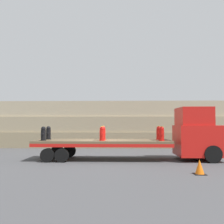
{
  "coord_description": "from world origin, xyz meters",
  "views": [
    {
      "loc": [
        1.06,
        -15.58,
        2.25
      ],
      "look_at": [
        0.59,
        0.0,
        2.97
      ],
      "focal_mm": 40.0,
      "sensor_mm": 36.0,
      "label": 1
    }
  ],
  "objects_px": {
    "flatbed_trailer": "(94,144)",
    "traffic_cone": "(200,167)",
    "fire_hydrant_black_far_0": "(48,133)",
    "fire_hydrant_red_far_2": "(159,133)",
    "fire_hydrant_red_near_2": "(162,134)",
    "truck_cab": "(199,134)",
    "fire_hydrant_red_near_1": "(102,134)",
    "fire_hydrant_red_far_1": "(103,133)",
    "fire_hydrant_black_near_0": "(43,134)"
  },
  "relations": [
    {
      "from": "traffic_cone",
      "to": "fire_hydrant_black_near_0",
      "type": "bearing_deg",
      "value": 155.0
    },
    {
      "from": "traffic_cone",
      "to": "fire_hydrant_red_near_1",
      "type": "bearing_deg",
      "value": 140.36
    },
    {
      "from": "fire_hydrant_red_near_2",
      "to": "truck_cab",
      "type": "bearing_deg",
      "value": 12.86
    },
    {
      "from": "truck_cab",
      "to": "fire_hydrant_black_far_0",
      "type": "relative_size",
      "value": 3.78
    },
    {
      "from": "fire_hydrant_black_near_0",
      "to": "fire_hydrant_black_far_0",
      "type": "distance_m",
      "value": 1.08
    },
    {
      "from": "flatbed_trailer",
      "to": "fire_hydrant_black_near_0",
      "type": "distance_m",
      "value": 3.15
    },
    {
      "from": "fire_hydrant_black_far_0",
      "to": "fire_hydrant_red_far_2",
      "type": "relative_size",
      "value": 1.0
    },
    {
      "from": "truck_cab",
      "to": "fire_hydrant_black_near_0",
      "type": "bearing_deg",
      "value": -176.74
    },
    {
      "from": "fire_hydrant_black_far_0",
      "to": "traffic_cone",
      "type": "bearing_deg",
      "value": -30.91
    },
    {
      "from": "truck_cab",
      "to": "fire_hydrant_red_near_1",
      "type": "height_order",
      "value": "truck_cab"
    },
    {
      "from": "flatbed_trailer",
      "to": "fire_hydrant_red_far_1",
      "type": "height_order",
      "value": "fire_hydrant_red_far_1"
    },
    {
      "from": "fire_hydrant_red_near_1",
      "to": "traffic_cone",
      "type": "bearing_deg",
      "value": -39.64
    },
    {
      "from": "flatbed_trailer",
      "to": "fire_hydrant_black_near_0",
      "type": "height_order",
      "value": "fire_hydrant_black_near_0"
    },
    {
      "from": "fire_hydrant_red_far_2",
      "to": "flatbed_trailer",
      "type": "bearing_deg",
      "value": -172.49
    },
    {
      "from": "fire_hydrant_red_far_2",
      "to": "fire_hydrant_red_near_2",
      "type": "bearing_deg",
      "value": -90.0
    },
    {
      "from": "fire_hydrant_red_far_1",
      "to": "fire_hydrant_red_near_2",
      "type": "relative_size",
      "value": 1.0
    },
    {
      "from": "fire_hydrant_red_far_2",
      "to": "truck_cab",
      "type": "bearing_deg",
      "value": -12.86
    },
    {
      "from": "traffic_cone",
      "to": "fire_hydrant_red_far_1",
      "type": "bearing_deg",
      "value": 133.22
    },
    {
      "from": "fire_hydrant_red_near_2",
      "to": "fire_hydrant_black_far_0",
      "type": "bearing_deg",
      "value": 171.38
    },
    {
      "from": "fire_hydrant_black_near_0",
      "to": "fire_hydrant_red_far_1",
      "type": "bearing_deg",
      "value": 16.86
    },
    {
      "from": "truck_cab",
      "to": "fire_hydrant_red_near_1",
      "type": "distance_m",
      "value": 5.97
    },
    {
      "from": "flatbed_trailer",
      "to": "traffic_cone",
      "type": "bearing_deg",
      "value": -40.29
    },
    {
      "from": "fire_hydrant_red_near_2",
      "to": "fire_hydrant_red_far_2",
      "type": "distance_m",
      "value": 1.08
    },
    {
      "from": "fire_hydrant_red_near_1",
      "to": "traffic_cone",
      "type": "xyz_separation_m",
      "value": [
        4.6,
        -3.81,
        -1.3
      ]
    },
    {
      "from": "truck_cab",
      "to": "fire_hydrant_red_near_1",
      "type": "bearing_deg",
      "value": -174.8
    },
    {
      "from": "fire_hydrant_black_near_0",
      "to": "fire_hydrant_red_near_1",
      "type": "distance_m",
      "value": 3.57
    },
    {
      "from": "truck_cab",
      "to": "traffic_cone",
      "type": "xyz_separation_m",
      "value": [
        -1.35,
        -4.35,
        -1.25
      ]
    },
    {
      "from": "flatbed_trailer",
      "to": "fire_hydrant_red_near_2",
      "type": "bearing_deg",
      "value": -7.51
    },
    {
      "from": "traffic_cone",
      "to": "fire_hydrant_black_far_0",
      "type": "bearing_deg",
      "value": 149.09
    },
    {
      "from": "fire_hydrant_black_far_0",
      "to": "fire_hydrant_red_near_1",
      "type": "xyz_separation_m",
      "value": [
        3.57,
        -1.08,
        0.0
      ]
    },
    {
      "from": "traffic_cone",
      "to": "fire_hydrant_red_near_2",
      "type": "bearing_deg",
      "value": 105.06
    },
    {
      "from": "fire_hydrant_red_far_1",
      "to": "truck_cab",
      "type": "bearing_deg",
      "value": -5.2
    },
    {
      "from": "fire_hydrant_red_near_2",
      "to": "traffic_cone",
      "type": "xyz_separation_m",
      "value": [
        1.03,
        -3.81,
        -1.3
      ]
    },
    {
      "from": "truck_cab",
      "to": "fire_hydrant_red_near_1",
      "type": "xyz_separation_m",
      "value": [
        -5.94,
        -0.54,
        0.05
      ]
    },
    {
      "from": "truck_cab",
      "to": "fire_hydrant_black_near_0",
      "type": "xyz_separation_m",
      "value": [
        -9.52,
        -0.54,
        0.05
      ]
    },
    {
      "from": "fire_hydrant_red_far_2",
      "to": "fire_hydrant_black_far_0",
      "type": "bearing_deg",
      "value": 180.0
    },
    {
      "from": "fire_hydrant_red_near_1",
      "to": "fire_hydrant_red_far_1",
      "type": "distance_m",
      "value": 1.08
    },
    {
      "from": "truck_cab",
      "to": "fire_hydrant_red_far_2",
      "type": "bearing_deg",
      "value": 167.14
    },
    {
      "from": "fire_hydrant_red_near_1",
      "to": "fire_hydrant_black_near_0",
      "type": "bearing_deg",
      "value": 180.0
    },
    {
      "from": "flatbed_trailer",
      "to": "fire_hydrant_red_near_2",
      "type": "distance_m",
      "value": 4.19
    },
    {
      "from": "fire_hydrant_red_near_1",
      "to": "fire_hydrant_red_far_1",
      "type": "relative_size",
      "value": 1.0
    },
    {
      "from": "flatbed_trailer",
      "to": "traffic_cone",
      "type": "distance_m",
      "value": 6.76
    },
    {
      "from": "fire_hydrant_black_near_0",
      "to": "fire_hydrant_red_far_2",
      "type": "xyz_separation_m",
      "value": [
        7.15,
        1.08,
        0.0
      ]
    },
    {
      "from": "fire_hydrant_black_far_0",
      "to": "fire_hydrant_red_near_2",
      "type": "height_order",
      "value": "same"
    },
    {
      "from": "flatbed_trailer",
      "to": "traffic_cone",
      "type": "relative_size",
      "value": 12.63
    },
    {
      "from": "fire_hydrant_black_far_0",
      "to": "fire_hydrant_red_near_2",
      "type": "xyz_separation_m",
      "value": [
        7.15,
        -1.08,
        0.0
      ]
    },
    {
      "from": "truck_cab",
      "to": "fire_hydrant_red_near_2",
      "type": "xyz_separation_m",
      "value": [
        -2.37,
        -0.54,
        0.05
      ]
    },
    {
      "from": "flatbed_trailer",
      "to": "fire_hydrant_red_near_2",
      "type": "xyz_separation_m",
      "value": [
        4.11,
        -0.54,
        0.64
      ]
    },
    {
      "from": "fire_hydrant_black_near_0",
      "to": "fire_hydrant_red_near_2",
      "type": "bearing_deg",
      "value": 0.0
    },
    {
      "from": "flatbed_trailer",
      "to": "fire_hydrant_red_near_1",
      "type": "bearing_deg",
      "value": -45.4
    }
  ]
}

